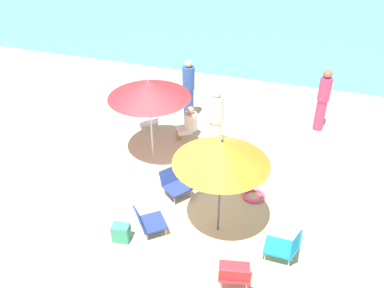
{
  "coord_description": "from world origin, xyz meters",
  "views": [
    {
      "loc": [
        2.64,
        -5.98,
        5.68
      ],
      "look_at": [
        0.27,
        1.2,
        0.7
      ],
      "focal_mm": 38.27,
      "sensor_mm": 36.0,
      "label": 1
    }
  ],
  "objects_px": {
    "beach_chair_a": "(191,170)",
    "person_c": "(189,90)",
    "beach_chair_f": "(175,182)",
    "person_a": "(323,100)",
    "beach_chair_b": "(148,221)",
    "person_d": "(189,122)",
    "umbrella_red": "(149,89)",
    "umbrella_orange": "(221,152)",
    "person_b": "(216,121)",
    "swim_ring": "(254,195)",
    "beach_bag": "(121,233)",
    "beach_chair_c": "(286,247)",
    "beach_chair_e": "(235,274)",
    "beach_chair_d": "(147,116)"
  },
  "relations": [
    {
      "from": "person_d",
      "to": "beach_bag",
      "type": "distance_m",
      "value": 3.78
    },
    {
      "from": "person_c",
      "to": "person_d",
      "type": "height_order",
      "value": "person_c"
    },
    {
      "from": "beach_chair_a",
      "to": "person_a",
      "type": "bearing_deg",
      "value": -106.55
    },
    {
      "from": "beach_chair_c",
      "to": "beach_chair_e",
      "type": "relative_size",
      "value": 0.92
    },
    {
      "from": "umbrella_orange",
      "to": "swim_ring",
      "type": "bearing_deg",
      "value": 67.75
    },
    {
      "from": "beach_chair_a",
      "to": "person_c",
      "type": "xyz_separation_m",
      "value": [
        -0.94,
        2.64,
        0.59
      ]
    },
    {
      "from": "beach_chair_c",
      "to": "person_a",
      "type": "height_order",
      "value": "person_a"
    },
    {
      "from": "beach_chair_b",
      "to": "beach_chair_d",
      "type": "xyz_separation_m",
      "value": [
        -1.58,
        3.59,
        0.05
      ]
    },
    {
      "from": "beach_chair_f",
      "to": "person_c",
      "type": "distance_m",
      "value": 3.33
    },
    {
      "from": "umbrella_red",
      "to": "person_a",
      "type": "height_order",
      "value": "umbrella_red"
    },
    {
      "from": "person_b",
      "to": "swim_ring",
      "type": "distance_m",
      "value": 2.08
    },
    {
      "from": "beach_chair_f",
      "to": "person_b",
      "type": "bearing_deg",
      "value": 116.51
    },
    {
      "from": "beach_chair_a",
      "to": "person_c",
      "type": "bearing_deg",
      "value": -48.37
    },
    {
      "from": "beach_chair_d",
      "to": "person_d",
      "type": "bearing_deg",
      "value": 45.73
    },
    {
      "from": "umbrella_orange",
      "to": "person_a",
      "type": "distance_m",
      "value": 4.79
    },
    {
      "from": "beach_chair_b",
      "to": "person_c",
      "type": "distance_m",
      "value": 4.49
    },
    {
      "from": "beach_chair_d",
      "to": "person_d",
      "type": "relative_size",
      "value": 0.79
    },
    {
      "from": "beach_chair_b",
      "to": "beach_bag",
      "type": "distance_m",
      "value": 0.52
    },
    {
      "from": "beach_chair_b",
      "to": "beach_chair_e",
      "type": "height_order",
      "value": "beach_chair_e"
    },
    {
      "from": "beach_chair_f",
      "to": "beach_chair_b",
      "type": "bearing_deg",
      "value": -57.96
    },
    {
      "from": "person_b",
      "to": "umbrella_red",
      "type": "bearing_deg",
      "value": 10.49
    },
    {
      "from": "beach_chair_c",
      "to": "beach_chair_a",
      "type": "bearing_deg",
      "value": -34.57
    },
    {
      "from": "person_c",
      "to": "person_a",
      "type": "bearing_deg",
      "value": 169.63
    },
    {
      "from": "swim_ring",
      "to": "beach_chair_e",
      "type": "bearing_deg",
      "value": -86.89
    },
    {
      "from": "beach_chair_b",
      "to": "person_d",
      "type": "height_order",
      "value": "person_d"
    },
    {
      "from": "beach_chair_a",
      "to": "person_b",
      "type": "bearing_deg",
      "value": -75.53
    },
    {
      "from": "person_d",
      "to": "beach_bag",
      "type": "bearing_deg",
      "value": 53.67
    },
    {
      "from": "beach_chair_b",
      "to": "beach_chair_c",
      "type": "bearing_deg",
      "value": -36.12
    },
    {
      "from": "person_a",
      "to": "person_d",
      "type": "xyz_separation_m",
      "value": [
        -3.13,
        -1.49,
        -0.42
      ]
    },
    {
      "from": "person_a",
      "to": "swim_ring",
      "type": "xyz_separation_m",
      "value": [
        -1.09,
        -3.29,
        -0.82
      ]
    },
    {
      "from": "umbrella_red",
      "to": "umbrella_orange",
      "type": "bearing_deg",
      "value": -41.46
    },
    {
      "from": "beach_chair_e",
      "to": "person_a",
      "type": "xyz_separation_m",
      "value": [
        0.96,
        5.65,
        0.51
      ]
    },
    {
      "from": "beach_chair_f",
      "to": "person_a",
      "type": "bearing_deg",
      "value": 90.92
    },
    {
      "from": "umbrella_orange",
      "to": "beach_bag",
      "type": "distance_m",
      "value": 2.44
    },
    {
      "from": "beach_chair_e",
      "to": "beach_bag",
      "type": "bearing_deg",
      "value": 67.62
    },
    {
      "from": "person_b",
      "to": "person_a",
      "type": "bearing_deg",
      "value": -159.73
    },
    {
      "from": "person_a",
      "to": "beach_bag",
      "type": "distance_m",
      "value": 6.18
    },
    {
      "from": "swim_ring",
      "to": "person_d",
      "type": "bearing_deg",
      "value": 138.71
    },
    {
      "from": "umbrella_red",
      "to": "person_c",
      "type": "xyz_separation_m",
      "value": [
        0.23,
        2.02,
        -0.91
      ]
    },
    {
      "from": "beach_chair_c",
      "to": "person_b",
      "type": "xyz_separation_m",
      "value": [
        -2.09,
        2.94,
        0.52
      ]
    },
    {
      "from": "umbrella_orange",
      "to": "umbrella_red",
      "type": "distance_m",
      "value": 2.85
    },
    {
      "from": "umbrella_orange",
      "to": "beach_chair_f",
      "type": "relative_size",
      "value": 2.73
    },
    {
      "from": "umbrella_orange",
      "to": "umbrella_red",
      "type": "relative_size",
      "value": 1.02
    },
    {
      "from": "beach_chair_e",
      "to": "person_c",
      "type": "distance_m",
      "value": 5.73
    },
    {
      "from": "umbrella_orange",
      "to": "person_d",
      "type": "distance_m",
      "value": 3.6
    },
    {
      "from": "beach_chair_e",
      "to": "swim_ring",
      "type": "relative_size",
      "value": 1.36
    },
    {
      "from": "beach_bag",
      "to": "person_c",
      "type": "bearing_deg",
      "value": 93.42
    },
    {
      "from": "beach_bag",
      "to": "beach_chair_e",
      "type": "bearing_deg",
      "value": -10.03
    },
    {
      "from": "swim_ring",
      "to": "beach_bag",
      "type": "distance_m",
      "value": 2.88
    },
    {
      "from": "person_a",
      "to": "person_d",
      "type": "relative_size",
      "value": 1.9
    }
  ]
}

